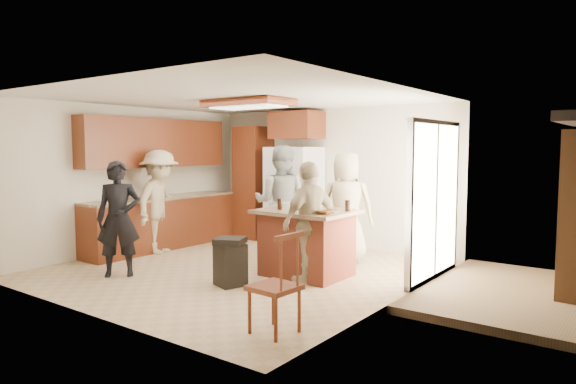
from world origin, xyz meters
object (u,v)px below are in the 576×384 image
Objects in this scene: person_behind_left at (281,202)px; trash_bin at (230,261)px; refrigerator at (294,196)px; spindle_chair at (276,287)px; kitchen_island at (307,242)px; person_front_left at (119,219)px; person_behind_right at (346,207)px; person_side_right at (310,222)px; person_counter at (160,202)px.

person_behind_left reaches higher than trash_bin.
refrigerator is 1.81× the size of spindle_chair.
spindle_chair is (2.00, -2.71, -0.46)m from person_behind_left.
kitchen_island reaches higher than trash_bin.
person_front_left is 3.38m from person_behind_right.
person_side_right is 2.57× the size of trash_bin.
person_behind_right is at bearing -160.13° from person_side_right.
person_behind_right reaches higher than person_front_left.
person_counter is 0.97× the size of refrigerator.
person_counter reaches higher than person_side_right.
kitchen_island is at bearing 120.31° from person_behind_left.
person_behind_left is 1.53m from person_side_right.
spindle_chair is at bearing -56.36° from refrigerator.
refrigerator is 2.86× the size of trash_bin.
person_behind_left reaches higher than kitchen_island.
refrigerator reaches higher than person_front_left.
person_front_left is 1.26× the size of kitchen_island.
person_front_left is 3.44m from refrigerator.
person_front_left is at bearing -99.35° from refrigerator.
person_counter is 2.78× the size of trash_bin.
trash_bin is (0.46, -1.69, -0.59)m from person_behind_left.
refrigerator reaches higher than person_behind_right.
person_counter is at bearing 72.62° from person_front_left.
trash_bin is at bearing -126.37° from person_counter.
person_counter is at bearing -123.27° from refrigerator.
person_side_right reaches higher than trash_bin.
person_front_left is at bearing 171.51° from spindle_chair.
person_front_left reaches higher than kitchen_island.
kitchen_island is at bearing 116.93° from spindle_chair.
person_side_right is 1.97m from spindle_chair.
spindle_chair reaches higher than kitchen_island.
kitchen_island is (2.09, 1.57, -0.33)m from person_front_left.
refrigerator is 1.41× the size of kitchen_island.
person_side_right is 1.17m from trash_bin.
person_side_right reaches higher than kitchen_island.
person_behind_right is 1.71m from refrigerator.
refrigerator reaches higher than person_counter.
trash_bin is at bearing -34.42° from person_side_right.
person_behind_left is 1.05× the size of person_behind_right.
trash_bin is at bearing -116.25° from kitchen_island.
spindle_chair is at bearing 79.79° from person_behind_right.
refrigerator is (0.56, 3.40, 0.09)m from person_front_left.
person_behind_right reaches higher than kitchen_island.
person_behind_left is 2.89× the size of trash_bin.
person_front_left is 3.18m from spindle_chair.
person_side_right is at bearing 114.25° from spindle_chair.
person_side_right is 1.26× the size of kitchen_island.
person_behind_right is at bearing 76.28° from trash_bin.
refrigerator is at bearing 123.64° from spindle_chair.
kitchen_island is (-0.01, -1.08, -0.40)m from person_behind_right.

